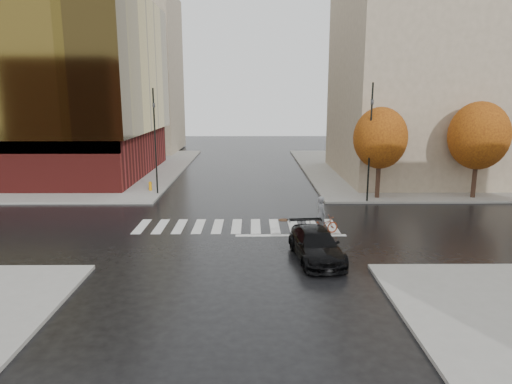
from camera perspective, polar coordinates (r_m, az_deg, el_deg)
ground at (r=26.04m, az=-2.47°, el=-4.61°), size 120.00×120.00×0.00m
sidewalk_nw at (r=51.42m, az=-25.72°, el=2.58°), size 30.00×30.00×0.15m
sidewalk_ne at (r=50.67m, az=22.92°, el=2.70°), size 30.00×30.00×0.15m
crosswalk at (r=26.51m, az=-2.43°, el=-4.29°), size 12.00×3.00×0.01m
office_glass at (r=48.66m, az=-29.20°, el=11.51°), size 27.00×19.00×16.00m
building_ne_tan at (r=44.94m, az=21.11°, el=13.41°), size 16.00×16.00×18.00m
building_nw_far at (r=64.26m, az=-16.22°, el=13.97°), size 14.00×12.00×20.00m
tree_ne_a at (r=33.72m, az=15.27°, el=6.51°), size 3.80×3.80×6.50m
tree_ne_b at (r=36.22m, az=26.07°, el=6.33°), size 4.20×4.20×6.89m
sedan at (r=21.30m, az=7.52°, el=-6.57°), size 2.46×4.96×1.39m
cyclist at (r=25.15m, az=8.25°, el=-3.63°), size 1.96×1.24×2.10m
traffic_light_nw at (r=34.80m, az=-12.53°, el=7.14°), size 0.21×0.18×7.81m
traffic_light_ne at (r=32.36m, az=14.11°, el=7.13°), size 0.21×0.24×8.14m
fire_hydrant at (r=36.49m, az=-13.08°, el=0.80°), size 0.26×0.26×0.72m
manhole at (r=27.84m, az=3.47°, el=-3.50°), size 0.86×0.86×0.01m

